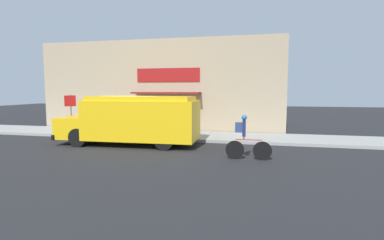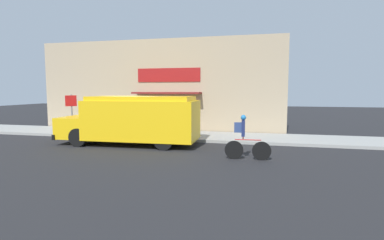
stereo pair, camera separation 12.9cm
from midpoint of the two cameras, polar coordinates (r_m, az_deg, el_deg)
ground_plane at (r=15.48m, az=-11.19°, el=-3.73°), size 70.00×70.00×0.00m
sidewalk at (r=16.83m, az=-9.10°, el=-2.70°), size 28.00×3.00×0.14m
storefront at (r=18.18m, az=-7.19°, el=6.45°), size 15.20×1.03×5.53m
school_bus at (r=13.92m, az=-11.23°, el=0.07°), size 6.50×2.66×2.23m
cyclist at (r=10.97m, az=9.81°, el=-3.49°), size 1.66×0.21×1.63m
stop_sign_post at (r=17.97m, az=-22.31°, el=2.28°), size 0.45×0.45×2.13m
trash_bin at (r=17.97m, az=-12.23°, el=-0.61°), size 0.58×0.58×0.87m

